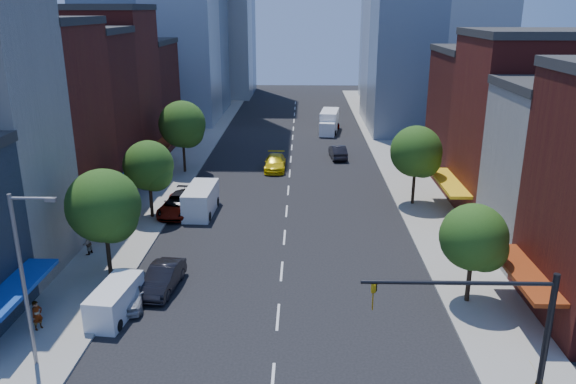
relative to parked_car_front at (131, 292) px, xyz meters
name	(u,v)px	position (x,y,z in m)	size (l,w,h in m)	color
ground	(273,382)	(9.04, -7.37, -0.75)	(220.00, 220.00, 0.00)	black
sidewalk_left	(183,162)	(-3.46, 32.63, -0.67)	(5.00, 120.00, 0.15)	gray
sidewalk_right	(398,164)	(21.54, 32.63, -0.67)	(5.00, 120.00, 0.15)	gray
bldg_left_2	(22,130)	(-11.96, 13.13, 7.25)	(12.00, 9.00, 16.00)	#5D1916
bldg_left_3	(65,116)	(-11.96, 21.63, 6.75)	(12.00, 8.00, 15.00)	#4B1412
bldg_left_4	(96,93)	(-11.96, 30.13, 7.75)	(12.00, 9.00, 17.00)	#5D1916
bldg_left_5	(124,98)	(-11.96, 39.63, 5.75)	(12.00, 10.00, 13.00)	#4B1412
bldg_right_2	(536,130)	(30.04, 16.63, 6.75)	(12.00, 10.00, 15.00)	#5D1916
bldg_right_3	(496,119)	(30.04, 26.63, 5.75)	(12.00, 10.00, 13.00)	#4B1412
traffic_signal	(527,369)	(18.98, -11.87, 3.41)	(7.24, 2.24, 8.00)	black
streetlight	(25,271)	(-2.77, -6.37, 4.53)	(2.25, 0.25, 9.00)	slate
tree_left_near	(106,209)	(-2.31, 3.55, 4.12)	(4.80, 4.80, 7.30)	black
tree_left_mid	(150,168)	(-2.31, 14.55, 3.78)	(4.20, 4.20, 6.65)	black
tree_left_far	(184,126)	(-2.31, 28.55, 4.45)	(5.00, 5.00, 7.75)	black
tree_right_near	(476,240)	(20.69, 0.56, 3.44)	(4.00, 4.00, 6.20)	black
tree_right_far	(418,154)	(20.69, 18.55, 4.12)	(4.60, 4.60, 7.20)	black
parked_car_front	(131,292)	(0.00, 0.00, 0.00)	(1.77, 4.40, 1.50)	#A9A9AD
parked_car_second	(163,278)	(1.54, 1.81, 0.06)	(1.71, 4.92, 1.62)	black
parked_car_third	(178,206)	(-0.46, 15.65, 0.04)	(2.62, 5.67, 1.58)	#999999
parked_car_rear	(179,203)	(-0.46, 16.28, 0.07)	(2.30, 5.65, 1.64)	black
cargo_van_near	(114,302)	(-0.47, -1.54, 0.20)	(2.29, 4.69, 1.93)	silver
cargo_van_far	(201,201)	(1.53, 15.86, 0.45)	(2.48, 5.74, 2.42)	white
taxi	(275,163)	(7.38, 30.04, 0.06)	(2.27, 5.59, 1.62)	yellow
traffic_car_oncoming	(338,152)	(14.68, 35.32, 0.05)	(1.69, 4.85, 1.60)	black
traffic_car_far	(333,122)	(14.95, 53.67, 0.02)	(1.81, 4.51, 1.54)	#999999
box_truck	(329,122)	(14.26, 50.22, 0.71)	(3.18, 7.88, 3.08)	white
pedestrian_near	(37,315)	(-4.24, -3.21, 0.26)	(0.63, 0.41, 1.72)	#999999
pedestrian_far	(87,244)	(-5.16, 6.76, 0.24)	(0.82, 0.64, 1.68)	#999999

